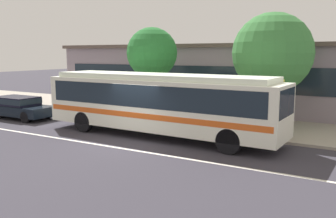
% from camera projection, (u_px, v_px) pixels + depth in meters
% --- Properties ---
extents(ground_plane, '(120.00, 120.00, 0.00)m').
position_uv_depth(ground_plane, '(127.00, 143.00, 15.59)').
color(ground_plane, '#36333D').
extents(sidewalk_slab, '(60.00, 8.00, 0.12)m').
position_uv_depth(sidewalk_slab, '(199.00, 117.00, 21.73)').
color(sidewalk_slab, '#A49A8C').
rests_on(sidewalk_slab, ground_plane).
extents(lane_stripe_center, '(56.00, 0.16, 0.01)m').
position_uv_depth(lane_stripe_center, '(116.00, 147.00, 14.91)').
color(lane_stripe_center, silver).
rests_on(lane_stripe_center, ground_plane).
extents(transit_bus, '(11.63, 2.90, 2.90)m').
position_uv_depth(transit_bus, '(159.00, 100.00, 16.66)').
color(transit_bus, white).
rests_on(transit_bus, ground_plane).
extents(sedan_behind_bus, '(4.53, 1.85, 1.29)m').
position_uv_depth(sedan_behind_bus, '(18.00, 106.00, 21.57)').
color(sedan_behind_bus, black).
rests_on(sedan_behind_bus, ground_plane).
extents(pedestrian_waiting_near_sign, '(0.45, 0.45, 1.59)m').
position_uv_depth(pedestrian_waiting_near_sign, '(285.00, 118.00, 15.84)').
color(pedestrian_waiting_near_sign, '#372F35').
rests_on(pedestrian_waiting_near_sign, sidewalk_slab).
extents(bus_stop_sign, '(0.08, 0.44, 2.57)m').
position_uv_depth(bus_stop_sign, '(282.00, 101.00, 15.96)').
color(bus_stop_sign, gray).
rests_on(bus_stop_sign, sidewalk_slab).
extents(street_tree_near_stop, '(2.89, 2.89, 5.18)m').
position_uv_depth(street_tree_near_stop, '(152.00, 53.00, 20.64)').
color(street_tree_near_stop, brown).
rests_on(street_tree_near_stop, sidewalk_slab).
extents(street_tree_mid_block, '(4.01, 4.01, 5.74)m').
position_uv_depth(street_tree_mid_block, '(273.00, 53.00, 18.10)').
color(street_tree_mid_block, brown).
rests_on(street_tree_mid_block, sidewalk_slab).
extents(station_building, '(22.34, 8.98, 4.44)m').
position_uv_depth(station_building, '(219.00, 76.00, 26.65)').
color(station_building, gray).
rests_on(station_building, ground_plane).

